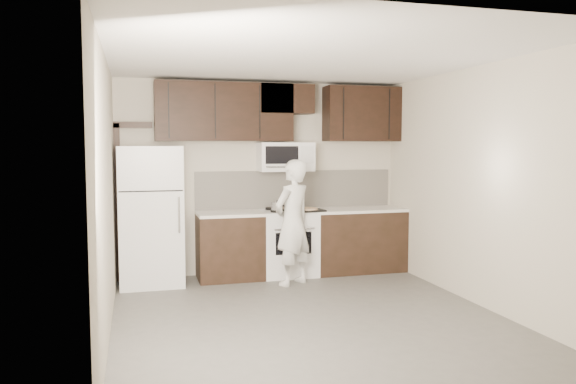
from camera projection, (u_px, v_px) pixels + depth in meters
name	position (u px, v px, depth m)	size (l,w,h in m)	color
floor	(309.00, 317.00, 5.92)	(4.50, 4.50, 0.00)	#55524F
back_wall	(262.00, 178.00, 7.97)	(4.00, 4.00, 0.00)	beige
ceiling	(310.00, 57.00, 5.69)	(4.50, 4.50, 0.00)	white
counter_run	(308.00, 242.00, 7.90)	(2.95, 0.64, 0.91)	black
stove	(288.00, 242.00, 7.82)	(0.76, 0.66, 0.94)	white
backsplash	(296.00, 189.00, 8.10)	(2.90, 0.02, 0.54)	beige
upper_cabinets	(279.00, 111.00, 7.78)	(3.48, 0.35, 0.78)	black
microwave	(285.00, 157.00, 7.84)	(0.76, 0.42, 0.40)	white
refrigerator	(151.00, 216.00, 7.25)	(0.80, 0.76, 1.80)	white
door_trim	(121.00, 188.00, 7.43)	(0.50, 0.08, 2.12)	black
saucepan	(278.00, 207.00, 7.59)	(0.29, 0.18, 0.17)	silver
baking_tray	(307.00, 210.00, 7.69)	(0.45, 0.34, 0.02)	black
pizza	(307.00, 209.00, 7.68)	(0.30, 0.30, 0.02)	beige
person	(293.00, 222.00, 7.26)	(0.59, 0.39, 1.63)	white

